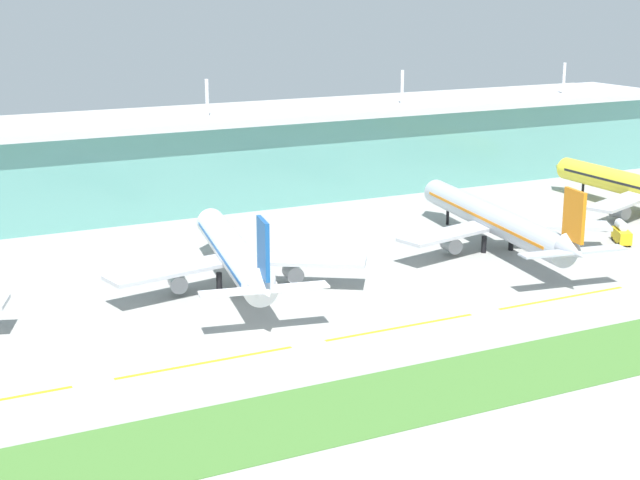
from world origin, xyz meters
TOP-DOWN VIEW (x-y plane):
  - ground_plane at (0.00, 0.00)m, footprint 600.00×600.00m
  - terminal_building at (-0.00, 97.03)m, footprint 288.00×34.00m
  - airliner_near_middle at (-19.31, 26.98)m, footprint 47.90×59.18m
  - airliner_far_middle at (39.96, 26.94)m, footprint 48.19×68.33m
  - taxiway_stripe_mid_west at (-37.00, -5.40)m, footprint 28.00×0.70m
  - taxiway_stripe_centre at (-3.00, -5.40)m, footprint 28.00×0.70m
  - taxiway_stripe_mid_east at (31.00, -5.40)m, footprint 28.00×0.70m
  - grass_verge at (0.00, -29.36)m, footprint 300.00×18.00m
  - fuel_truck at (67.90, 18.70)m, footprint 5.67×7.58m

SIDE VIEW (x-z plane):
  - ground_plane at x=0.00m, z-range 0.00..0.00m
  - taxiway_stripe_mid_west at x=-37.00m, z-range 0.00..0.04m
  - taxiway_stripe_centre at x=-3.00m, z-range 0.00..0.04m
  - taxiway_stripe_mid_east at x=31.00m, z-range 0.00..0.04m
  - grass_verge at x=0.00m, z-range 0.00..0.10m
  - fuel_truck at x=67.90m, z-range -0.21..4.74m
  - airliner_near_middle at x=-19.31m, z-range -3.01..15.89m
  - airliner_far_middle at x=39.96m, z-range -3.00..15.90m
  - terminal_building at x=0.00m, z-range -4.29..28.04m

